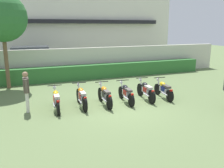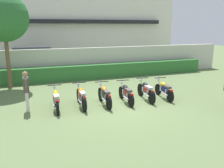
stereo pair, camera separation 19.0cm
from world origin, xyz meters
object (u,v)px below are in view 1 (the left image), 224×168
(tree_far_side, at_px, (2,17))
(motorcycle_in_row_1, at_px, (82,97))
(motorcycle_in_row_0, at_px, (56,100))
(motorcycle_in_row_5, at_px, (164,89))
(inspector_person, at_px, (26,88))
(parked_car, at_px, (33,59))
(motorcycle_in_row_3, at_px, (126,93))
(motorcycle_in_row_4, at_px, (146,90))
(motorcycle_in_row_2, at_px, (105,95))

(tree_far_side, distance_m, motorcycle_in_row_1, 6.49)
(motorcycle_in_row_0, relative_size, motorcycle_in_row_5, 1.04)
(motorcycle_in_row_5, relative_size, inspector_person, 1.10)
(parked_car, bearing_deg, motorcycle_in_row_1, -76.55)
(motorcycle_in_row_1, bearing_deg, motorcycle_in_row_3, -91.37)
(motorcycle_in_row_0, distance_m, inspector_person, 1.26)
(motorcycle_in_row_3, bearing_deg, motorcycle_in_row_4, -83.44)
(motorcycle_in_row_0, xyz_separation_m, motorcycle_in_row_1, (1.07, 0.01, 0.01))
(tree_far_side, distance_m, motorcycle_in_row_0, 6.08)
(tree_far_side, height_order, motorcycle_in_row_5, tree_far_side)
(motorcycle_in_row_4, bearing_deg, parked_car, 29.01)
(motorcycle_in_row_0, bearing_deg, motorcycle_in_row_5, -88.61)
(motorcycle_in_row_1, xyz_separation_m, motorcycle_in_row_4, (3.08, -0.08, -0.00))
(motorcycle_in_row_5, bearing_deg, parked_car, 33.40)
(motorcycle_in_row_1, xyz_separation_m, inspector_person, (-2.19, 0.23, 0.52))
(motorcycle_in_row_2, height_order, inspector_person, inspector_person)
(motorcycle_in_row_0, xyz_separation_m, motorcycle_in_row_2, (2.07, -0.15, 0.01))
(parked_car, bearing_deg, motorcycle_in_row_0, -82.85)
(motorcycle_in_row_0, xyz_separation_m, motorcycle_in_row_4, (4.14, -0.08, 0.01))
(motorcycle_in_row_5, xyz_separation_m, inspector_person, (-6.19, 0.39, 0.54))
(inspector_person, bearing_deg, motorcycle_in_row_1, -5.98)
(parked_car, relative_size, motorcycle_in_row_1, 2.41)
(motorcycle_in_row_5, distance_m, inspector_person, 6.22)
(tree_far_side, height_order, motorcycle_in_row_0, tree_far_side)
(motorcycle_in_row_1, distance_m, motorcycle_in_row_4, 3.08)
(parked_car, relative_size, motorcycle_in_row_4, 2.40)
(motorcycle_in_row_0, height_order, motorcycle_in_row_3, motorcycle_in_row_0)
(parked_car, distance_m, motorcycle_in_row_0, 9.67)
(tree_far_side, relative_size, motorcycle_in_row_1, 2.67)
(parked_car, relative_size, motorcycle_in_row_5, 2.58)
(motorcycle_in_row_0, bearing_deg, tree_far_side, 25.81)
(motorcycle_in_row_0, relative_size, inspector_person, 1.14)
(tree_far_side, height_order, motorcycle_in_row_3, tree_far_side)
(motorcycle_in_row_1, bearing_deg, tree_far_side, 35.26)
(parked_car, bearing_deg, tree_far_side, -103.03)
(motorcycle_in_row_2, xyz_separation_m, inspector_person, (-3.19, 0.38, 0.52))
(inspector_person, bearing_deg, motorcycle_in_row_3, -4.89)
(parked_car, xyz_separation_m, motorcycle_in_row_5, (5.34, -9.81, -0.50))
(motorcycle_in_row_5, bearing_deg, motorcycle_in_row_2, 94.67)
(parked_car, distance_m, inspector_person, 9.46)
(parked_car, distance_m, motorcycle_in_row_3, 10.35)
(motorcycle_in_row_4, distance_m, inspector_person, 5.30)
(motorcycle_in_row_3, distance_m, inspector_person, 4.27)
(tree_far_side, xyz_separation_m, motorcycle_in_row_1, (3.01, -4.66, -3.38))
(inspector_person, bearing_deg, parked_car, 84.82)
(motorcycle_in_row_1, relative_size, motorcycle_in_row_4, 1.00)
(motorcycle_in_row_0, height_order, motorcycle_in_row_5, motorcycle_in_row_0)
(tree_far_side, bearing_deg, inspector_person, -79.45)
(motorcycle_in_row_2, bearing_deg, inspector_person, 85.28)
(motorcycle_in_row_1, distance_m, motorcycle_in_row_5, 4.00)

